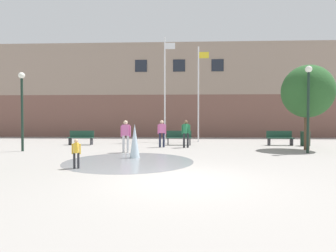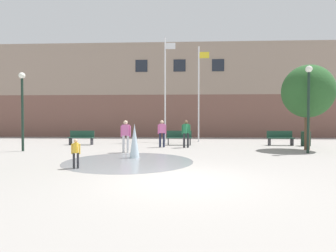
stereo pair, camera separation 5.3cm
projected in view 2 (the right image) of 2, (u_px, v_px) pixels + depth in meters
The scene contains 16 objects.
ground_plane at pixel (180, 180), 7.04m from camera, with size 100.00×100.00×0.00m, color gray.
library_building at pixel (179, 93), 26.98m from camera, with size 36.00×6.05×8.74m.
splash_fountain at pixel (132, 149), 10.74m from camera, with size 5.02×5.02×1.45m.
park_bench_far_left at pixel (82, 137), 16.94m from camera, with size 1.60×0.44×0.91m.
park_bench_under_right_flagpole at pixel (179, 138), 16.78m from camera, with size 1.60×0.44×0.91m.
park_bench_far_right at pixel (280, 138), 16.54m from camera, with size 1.60×0.44×0.91m.
child_running at pixel (76, 151), 8.69m from camera, with size 0.31×0.22×0.99m.
adult_near_bench at pixel (126, 134), 12.94m from camera, with size 0.50×0.21×1.59m.
adult_in_red at pixel (162, 131), 15.38m from camera, with size 0.50×0.29×1.59m.
teen_by_trashcan at pixel (186, 132), 15.16m from camera, with size 0.50×0.39×1.59m.
flagpole_left at pixel (166, 86), 19.10m from camera, with size 0.80×0.10×7.61m.
flagpole_right at pixel (199, 91), 19.01m from camera, with size 0.80×0.10×6.93m.
lamp_post_left_lane at pixel (22, 100), 13.44m from camera, with size 0.32×0.32×4.05m.
lamp_post_right_lane at pixel (309, 97), 12.63m from camera, with size 0.32×0.32×4.22m.
trash_can at pixel (306, 139), 16.19m from camera, with size 0.56×0.56×0.90m, color #193323.
street_tree_near_building at pixel (308, 92), 14.03m from camera, with size 2.65×2.65×4.56m.
Camera 2 is at (-0.02, -7.01, 1.63)m, focal length 28.00 mm.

